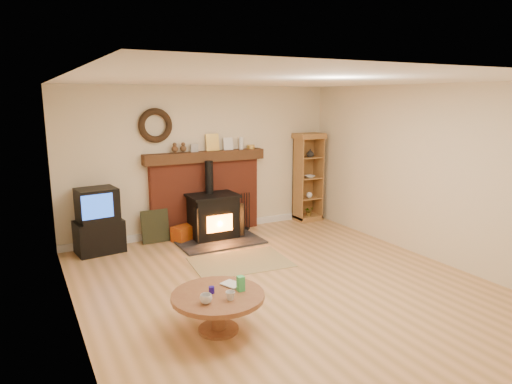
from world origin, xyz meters
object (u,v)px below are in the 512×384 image
curio_cabinet (308,177)px  coffee_table (218,301)px  wood_stove (214,217)px  tv_unit (98,222)px

curio_cabinet → coffee_table: 4.69m
coffee_table → wood_stove: bearing=68.0°
wood_stove → tv_unit: size_ratio=1.36×
curio_cabinet → wood_stove: bearing=-172.6°
wood_stove → coffee_table: bearing=-112.0°
tv_unit → curio_cabinet: (3.99, 0.08, 0.38)m
curio_cabinet → coffee_table: size_ratio=1.78×
wood_stove → curio_cabinet: bearing=7.4°
tv_unit → coffee_table: size_ratio=1.06×
wood_stove → curio_cabinet: curio_cabinet is taller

